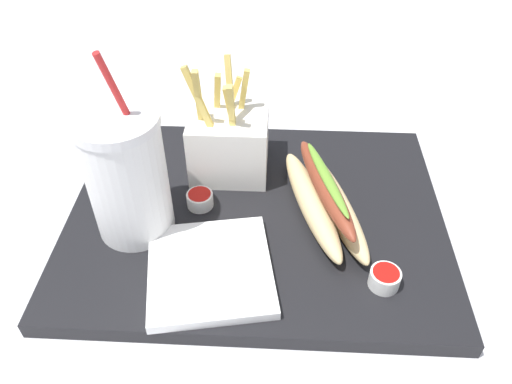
# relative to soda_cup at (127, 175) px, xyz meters

# --- Properties ---
(ground_plane) EXTENTS (2.40, 2.40, 0.02)m
(ground_plane) POSITION_rel_soda_cup_xyz_m (0.14, 0.03, -0.11)
(ground_plane) COLOR silver
(food_tray) EXTENTS (0.44, 0.34, 0.02)m
(food_tray) POSITION_rel_soda_cup_xyz_m (0.14, 0.03, -0.09)
(food_tray) COLOR black
(food_tray) RESTS_ON ground_plane
(soda_cup) EXTENTS (0.09, 0.09, 0.22)m
(soda_cup) POSITION_rel_soda_cup_xyz_m (0.00, 0.00, 0.00)
(soda_cup) COLOR white
(soda_cup) RESTS_ON food_tray
(fries_basket) EXTENTS (0.10, 0.09, 0.16)m
(fries_basket) POSITION_rel_soda_cup_xyz_m (0.10, 0.11, -0.03)
(fries_basket) COLOR white
(fries_basket) RESTS_ON food_tray
(hot_dog_1) EXTENTS (0.11, 0.20, 0.06)m
(hot_dog_1) POSITION_rel_soda_cup_xyz_m (0.21, 0.03, -0.05)
(hot_dog_1) COLOR #E5C689
(hot_dog_1) RESTS_ON food_tray
(ketchup_cup_1) EXTENTS (0.03, 0.03, 0.02)m
(ketchup_cup_1) POSITION_rel_soda_cup_xyz_m (0.27, -0.07, -0.06)
(ketchup_cup_1) COLOR white
(ketchup_cup_1) RESTS_ON food_tray
(ketchup_cup_2) EXTENTS (0.03, 0.03, 0.02)m
(ketchup_cup_2) POSITION_rel_soda_cup_xyz_m (0.07, 0.04, -0.06)
(ketchup_cup_2) COLOR white
(ketchup_cup_2) RESTS_ON food_tray
(napkin_stack) EXTENTS (0.15, 0.15, 0.01)m
(napkin_stack) POSITION_rel_soda_cup_xyz_m (0.09, -0.07, -0.07)
(napkin_stack) COLOR white
(napkin_stack) RESTS_ON food_tray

